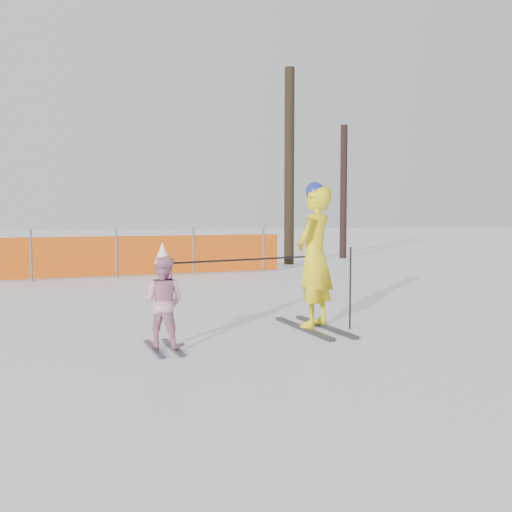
{
  "coord_description": "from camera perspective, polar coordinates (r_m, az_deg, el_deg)",
  "views": [
    {
      "loc": [
        -2.93,
        -6.77,
        1.55
      ],
      "look_at": [
        0.0,
        0.5,
        1.0
      ],
      "focal_mm": 40.0,
      "sensor_mm": 36.0,
      "label": 1
    }
  ],
  "objects": [
    {
      "name": "tree_trunks",
      "position": [
        19.4,
        5.3,
        7.98
      ],
      "size": [
        3.27,
        1.94,
        6.25
      ],
      "color": "black",
      "rests_on": "ground"
    },
    {
      "name": "ski_poles",
      "position": [
        7.4,
        2.94,
        -1.46
      ],
      "size": [
        2.53,
        0.4,
        1.13
      ],
      "color": "black",
      "rests_on": "ground"
    },
    {
      "name": "ground",
      "position": [
        7.53,
        1.44,
        -7.86
      ],
      "size": [
        120.0,
        120.0,
        0.0
      ],
      "primitive_type": "plane",
      "color": "white",
      "rests_on": "ground"
    },
    {
      "name": "adult",
      "position": [
        7.81,
        5.86,
        -0.01
      ],
      "size": [
        0.84,
        1.63,
        2.01
      ],
      "color": "black",
      "rests_on": "ground"
    },
    {
      "name": "child",
      "position": [
        6.7,
        -9.28,
        -4.43
      ],
      "size": [
        0.65,
        0.9,
        1.25
      ],
      "color": "black",
      "rests_on": "ground"
    }
  ]
}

